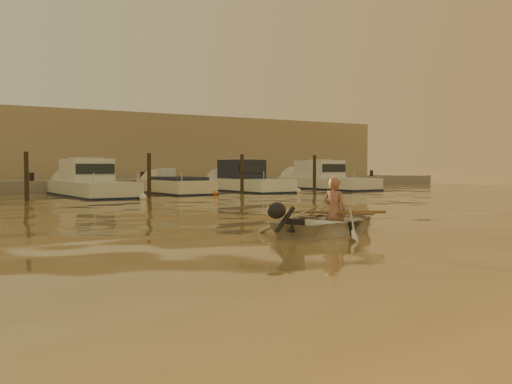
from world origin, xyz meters
TOP-DOWN VIEW (x-y plane):
  - ground_plane at (0.00, 0.00)m, footprint 160.00×160.00m
  - dinghy at (-2.29, -1.26)m, footprint 3.91×3.33m
  - person at (-2.20, -1.23)m, footprint 0.52×0.63m
  - outboard_motor at (-3.70, -1.76)m, footprint 0.98×0.68m
  - oar_port at (-2.05, -1.18)m, footprint 1.15×1.82m
  - oar_starboard at (-2.24, -1.24)m, footprint 0.41×2.08m
  - moored_boat_2 at (-2.18, 16.00)m, footprint 2.37×7.90m
  - moored_boat_3 at (2.13, 16.00)m, footprint 2.09×6.02m
  - moored_boat_4 at (6.52, 16.00)m, footprint 2.26×6.95m
  - moored_boat_5 at (12.26, 16.00)m, footprint 2.36×7.88m
  - piling_1 at (-5.50, 13.80)m, footprint 0.18×0.18m
  - piling_2 at (-0.20, 13.80)m, footprint 0.18×0.18m
  - piling_3 at (4.80, 13.80)m, footprint 0.18×0.18m
  - piling_4 at (9.50, 13.80)m, footprint 0.18×0.18m
  - fender_c at (-1.19, 12.14)m, footprint 0.30×0.30m
  - fender_d at (3.03, 13.49)m, footprint 0.30×0.30m
  - fender_e at (7.72, 12.96)m, footprint 0.30×0.30m
  - quay at (0.00, 21.50)m, footprint 52.00×4.00m
  - waterfront_building at (0.00, 27.00)m, footprint 46.00×7.00m

SIDE VIEW (x-z plane):
  - ground_plane at x=0.00m, z-range 0.00..0.00m
  - fender_c at x=-1.19m, z-range -0.05..0.25m
  - fender_d at x=3.03m, z-range -0.05..0.25m
  - fender_e at x=7.72m, z-range -0.05..0.25m
  - quay at x=0.00m, z-range -0.35..0.65m
  - dinghy at x=-2.29m, z-range -0.12..0.56m
  - moored_boat_3 at x=2.13m, z-range -0.25..0.70m
  - outboard_motor at x=-3.70m, z-range -0.07..0.63m
  - oar_port at x=-2.05m, z-range 0.35..0.49m
  - oar_starboard at x=-2.24m, z-range 0.35..0.49m
  - person at x=-2.20m, z-range -0.30..1.19m
  - moored_boat_2 at x=-2.18m, z-range -0.25..1.50m
  - moored_boat_4 at x=6.52m, z-range -0.25..1.50m
  - moored_boat_5 at x=12.26m, z-range -0.25..1.50m
  - piling_1 at x=-5.50m, z-range -0.20..2.00m
  - piling_2 at x=-0.20m, z-range -0.20..2.00m
  - piling_3 at x=4.80m, z-range -0.20..2.00m
  - piling_4 at x=9.50m, z-range -0.20..2.00m
  - waterfront_building at x=0.00m, z-range 0.00..4.80m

